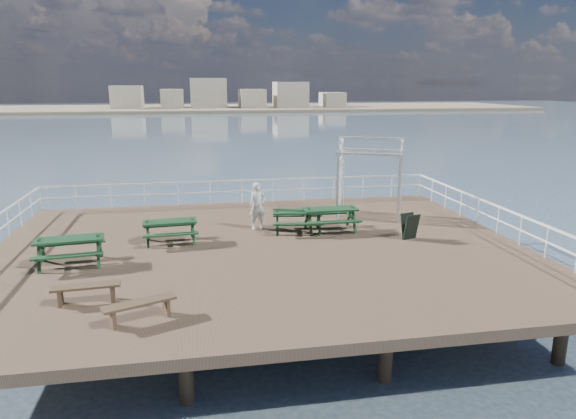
{
  "coord_description": "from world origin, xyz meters",
  "views": [
    {
      "loc": [
        -2.03,
        -16.65,
        5.47
      ],
      "look_at": [
        1.09,
        0.77,
        1.1
      ],
      "focal_mm": 32.0,
      "sensor_mm": 36.0,
      "label": 1
    }
  ],
  "objects_px": {
    "picnic_table_b": "(298,217)",
    "picnic_table_c": "(330,214)",
    "picnic_table_a": "(170,227)",
    "flat_bench_near": "(140,306)",
    "picnic_table_d": "(70,245)",
    "person": "(258,206)",
    "trellis_arbor": "(370,182)",
    "flat_bench_far": "(86,290)"
  },
  "relations": [
    {
      "from": "picnic_table_a",
      "to": "flat_bench_far",
      "type": "bearing_deg",
      "value": -115.25
    },
    {
      "from": "picnic_table_a",
      "to": "picnic_table_b",
      "type": "xyz_separation_m",
      "value": [
        4.69,
        0.54,
        0.01
      ]
    },
    {
      "from": "picnic_table_a",
      "to": "picnic_table_b",
      "type": "bearing_deg",
      "value": 2.49
    },
    {
      "from": "flat_bench_near",
      "to": "flat_bench_far",
      "type": "distance_m",
      "value": 1.94
    },
    {
      "from": "flat_bench_near",
      "to": "person",
      "type": "bearing_deg",
      "value": 41.15
    },
    {
      "from": "flat_bench_far",
      "to": "person",
      "type": "height_order",
      "value": "person"
    },
    {
      "from": "picnic_table_b",
      "to": "picnic_table_c",
      "type": "xyz_separation_m",
      "value": [
        1.23,
        -0.05,
        0.05
      ]
    },
    {
      "from": "picnic_table_b",
      "to": "flat_bench_far",
      "type": "xyz_separation_m",
      "value": [
        -6.58,
        -5.41,
        -0.22
      ]
    },
    {
      "from": "trellis_arbor",
      "to": "person",
      "type": "relative_size",
      "value": 1.85
    },
    {
      "from": "flat_bench_near",
      "to": "flat_bench_far",
      "type": "height_order",
      "value": "flat_bench_near"
    },
    {
      "from": "picnic_table_d",
      "to": "trellis_arbor",
      "type": "height_order",
      "value": "trellis_arbor"
    },
    {
      "from": "picnic_table_d",
      "to": "trellis_arbor",
      "type": "bearing_deg",
      "value": 14.08
    },
    {
      "from": "picnic_table_a",
      "to": "picnic_table_d",
      "type": "height_order",
      "value": "picnic_table_d"
    },
    {
      "from": "picnic_table_a",
      "to": "picnic_table_c",
      "type": "height_order",
      "value": "picnic_table_c"
    },
    {
      "from": "picnic_table_d",
      "to": "flat_bench_near",
      "type": "height_order",
      "value": "picnic_table_d"
    },
    {
      "from": "picnic_table_a",
      "to": "person",
      "type": "bearing_deg",
      "value": 16.32
    },
    {
      "from": "picnic_table_c",
      "to": "flat_bench_far",
      "type": "distance_m",
      "value": 9.48
    },
    {
      "from": "trellis_arbor",
      "to": "picnic_table_a",
      "type": "bearing_deg",
      "value": -140.0
    },
    {
      "from": "picnic_table_b",
      "to": "picnic_table_c",
      "type": "height_order",
      "value": "picnic_table_c"
    },
    {
      "from": "picnic_table_a",
      "to": "flat_bench_near",
      "type": "height_order",
      "value": "picnic_table_a"
    },
    {
      "from": "picnic_table_d",
      "to": "person",
      "type": "xyz_separation_m",
      "value": [
        6.18,
        3.01,
        0.28
      ]
    },
    {
      "from": "picnic_table_c",
      "to": "flat_bench_near",
      "type": "height_order",
      "value": "picnic_table_c"
    },
    {
      "from": "flat_bench_far",
      "to": "picnic_table_a",
      "type": "bearing_deg",
      "value": 64.58
    },
    {
      "from": "flat_bench_far",
      "to": "trellis_arbor",
      "type": "relative_size",
      "value": 0.51
    },
    {
      "from": "picnic_table_b",
      "to": "picnic_table_c",
      "type": "relative_size",
      "value": 1.03
    },
    {
      "from": "picnic_table_b",
      "to": "trellis_arbor",
      "type": "distance_m",
      "value": 3.87
    },
    {
      "from": "flat_bench_near",
      "to": "picnic_table_d",
      "type": "bearing_deg",
      "value": 97.39
    },
    {
      "from": "picnic_table_c",
      "to": "picnic_table_d",
      "type": "relative_size",
      "value": 0.94
    },
    {
      "from": "picnic_table_c",
      "to": "trellis_arbor",
      "type": "bearing_deg",
      "value": 39.29
    },
    {
      "from": "picnic_table_c",
      "to": "person",
      "type": "relative_size",
      "value": 1.13
    },
    {
      "from": "picnic_table_a",
      "to": "picnic_table_b",
      "type": "distance_m",
      "value": 4.72
    },
    {
      "from": "picnic_table_b",
      "to": "trellis_arbor",
      "type": "bearing_deg",
      "value": 35.26
    },
    {
      "from": "picnic_table_b",
      "to": "picnic_table_c",
      "type": "distance_m",
      "value": 1.24
    },
    {
      "from": "flat_bench_near",
      "to": "person",
      "type": "height_order",
      "value": "person"
    },
    {
      "from": "flat_bench_far",
      "to": "picnic_table_d",
      "type": "bearing_deg",
      "value": 104.6
    },
    {
      "from": "flat_bench_near",
      "to": "picnic_table_b",
      "type": "bearing_deg",
      "value": 30.31
    },
    {
      "from": "flat_bench_near",
      "to": "trellis_arbor",
      "type": "bearing_deg",
      "value": 22.38
    },
    {
      "from": "picnic_table_b",
      "to": "person",
      "type": "relative_size",
      "value": 1.15
    },
    {
      "from": "picnic_table_b",
      "to": "trellis_arbor",
      "type": "xyz_separation_m",
      "value": [
        3.37,
        1.69,
        0.9
      ]
    },
    {
      "from": "picnic_table_c",
      "to": "trellis_arbor",
      "type": "relative_size",
      "value": 0.61
    },
    {
      "from": "picnic_table_c",
      "to": "picnic_table_d",
      "type": "distance_m",
      "value": 9.15
    },
    {
      "from": "picnic_table_a",
      "to": "picnic_table_c",
      "type": "distance_m",
      "value": 5.94
    }
  ]
}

